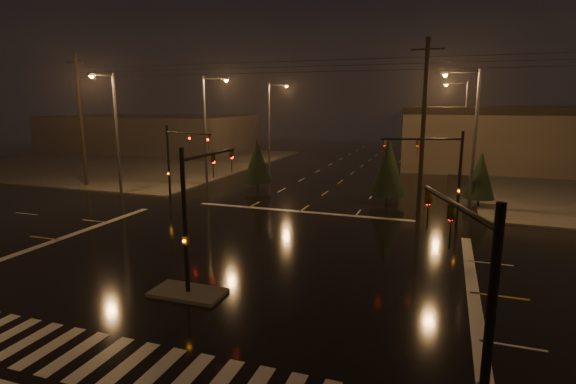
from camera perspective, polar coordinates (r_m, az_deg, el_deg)
name	(u,v)px	position (r m, az deg, el deg)	size (l,w,h in m)	color
ground	(232,262)	(22.45, -7.15, -8.81)	(140.00, 140.00, 0.00)	black
sidewalk_nw	(129,161)	(63.27, -19.58, 3.73)	(36.00, 36.00, 0.12)	#403E39
median_island	(188,293)	(19.19, -12.58, -12.35)	(3.00, 1.60, 0.15)	#403E39
crosswalk	(100,359)	(15.69, -22.74, -18.97)	(15.00, 2.60, 0.01)	beige
stop_bar_far	(300,211)	(32.24, 1.56, -2.49)	(16.00, 0.50, 0.01)	beige
commercial_block	(151,134)	(75.53, -17.00, 7.11)	(30.00, 18.00, 5.60)	#3C3735
signal_mast_median	(196,200)	(18.82, -11.57, -1.00)	(0.25, 4.59, 6.00)	black
signal_mast_ne	(443,167)	(29.22, 19.11, 3.02)	(4.84, 1.86, 6.00)	black
signal_mast_nw	(177,155)	(34.86, -13.95, 4.56)	(4.84, 1.86, 6.00)	black
signal_mast_se	(472,306)	(9.94, 22.30, -13.20)	(1.55, 3.87, 6.00)	black
streetlight_1	(208,123)	(42.29, -10.15, 8.58)	(2.77, 0.32, 10.00)	#38383A
streetlight_2	(271,118)	(56.77, -2.13, 9.39)	(2.77, 0.32, 10.00)	#38383A
streetlight_3	(471,129)	(34.92, 22.20, 7.38)	(2.77, 0.32, 10.00)	#38383A
streetlight_4	(462,119)	(54.88, 21.28, 8.58)	(2.77, 0.32, 10.00)	#38383A
streetlight_5	(114,126)	(39.44, -21.26, 7.81)	(0.32, 2.77, 10.00)	#38383A
utility_pole_0	(81,120)	(45.53, -24.80, 8.32)	(2.20, 0.32, 12.00)	black
utility_pole_1	(423,125)	(32.90, 16.81, 8.12)	(2.20, 0.32, 12.00)	black
conifer_0	(480,175)	(35.98, 23.23, 1.97)	(2.21, 2.21, 4.15)	black
conifer_3	(257,161)	(39.77, -3.93, 3.96)	(2.47, 2.47, 4.55)	black
conifer_4	(388,167)	(35.02, 12.59, 3.09)	(2.75, 2.75, 5.00)	black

